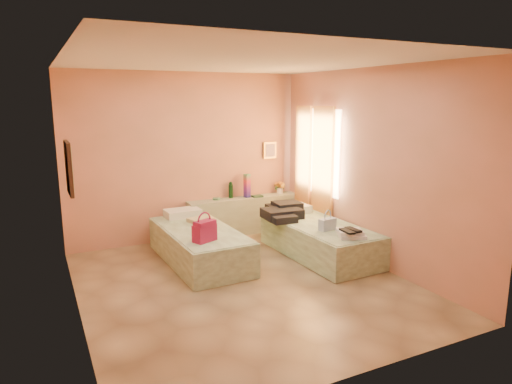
% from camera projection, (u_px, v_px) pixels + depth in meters
% --- Properties ---
extents(ground, '(4.50, 4.50, 0.00)m').
position_uv_depth(ground, '(244.00, 284.00, 5.93)').
color(ground, tan).
rests_on(ground, ground).
extents(room_walls, '(4.02, 4.51, 2.81)m').
position_uv_depth(room_walls, '(239.00, 142.00, 6.16)').
color(room_walls, tan).
rests_on(room_walls, ground).
extents(headboard_ledge, '(2.05, 0.30, 0.65)m').
position_uv_depth(headboard_ledge, '(244.00, 215.00, 8.13)').
color(headboard_ledge, '#A9B494').
rests_on(headboard_ledge, ground).
extents(bed_left, '(0.96, 2.03, 0.50)m').
position_uv_depth(bed_left, '(200.00, 245.00, 6.70)').
color(bed_left, '#C6E8BB').
rests_on(bed_left, ground).
extents(bed_right, '(0.96, 2.03, 0.50)m').
position_uv_depth(bed_right, '(320.00, 240.00, 6.95)').
color(bed_right, '#C6E8BB').
rests_on(bed_right, ground).
extents(water_bottle, '(0.08, 0.08, 0.27)m').
position_uv_depth(water_bottle, '(231.00, 190.00, 8.01)').
color(water_bottle, '#153A1C').
rests_on(water_bottle, headboard_ledge).
extents(rainbow_box, '(0.11, 0.11, 0.42)m').
position_uv_depth(rainbow_box, '(247.00, 186.00, 8.05)').
color(rainbow_box, maroon).
rests_on(rainbow_box, headboard_ledge).
extents(small_dish, '(0.17, 0.17, 0.03)m').
position_uv_depth(small_dish, '(216.00, 199.00, 7.88)').
color(small_dish, '#4A8960').
rests_on(small_dish, headboard_ledge).
extents(green_book, '(0.19, 0.14, 0.03)m').
position_uv_depth(green_book, '(257.00, 196.00, 8.10)').
color(green_book, '#24442F').
rests_on(green_book, headboard_ledge).
extents(flower_vase, '(0.25, 0.25, 0.27)m').
position_uv_depth(flower_vase, '(280.00, 186.00, 8.38)').
color(flower_vase, silver).
rests_on(flower_vase, headboard_ledge).
extents(magenta_handbag, '(0.35, 0.28, 0.29)m').
position_uv_depth(magenta_handbag, '(205.00, 231.00, 6.05)').
color(magenta_handbag, maroon).
rests_on(magenta_handbag, bed_left).
extents(khaki_garment, '(0.41, 0.36, 0.06)m').
position_uv_depth(khaki_garment, '(201.00, 220.00, 7.04)').
color(khaki_garment, tan).
rests_on(khaki_garment, bed_left).
extents(clothes_pile, '(0.71, 0.71, 0.19)m').
position_uv_depth(clothes_pile, '(285.00, 212.00, 7.28)').
color(clothes_pile, black).
rests_on(clothes_pile, bed_right).
extents(blue_handbag, '(0.28, 0.16, 0.17)m').
position_uv_depth(blue_handbag, '(327.00, 224.00, 6.59)').
color(blue_handbag, '#456FA7').
rests_on(blue_handbag, bed_right).
extents(towel_stack, '(0.44, 0.42, 0.10)m').
position_uv_depth(towel_stack, '(352.00, 234.00, 6.25)').
color(towel_stack, white).
rests_on(towel_stack, bed_right).
extents(sandal_pair, '(0.21, 0.27, 0.03)m').
position_uv_depth(sandal_pair, '(351.00, 231.00, 6.16)').
color(sandal_pair, black).
rests_on(sandal_pair, towel_stack).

